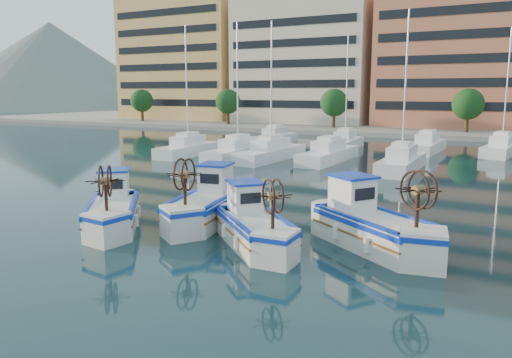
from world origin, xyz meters
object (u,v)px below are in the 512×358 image
(fishing_boat_a, at_px, (113,208))
(fishing_boat_d, at_px, (372,224))
(fishing_boat_c, at_px, (254,225))
(fishing_boat_b, at_px, (206,203))

(fishing_boat_a, distance_m, fishing_boat_d, 10.85)
(fishing_boat_c, bearing_deg, fishing_boat_b, 103.92)
(fishing_boat_c, distance_m, fishing_boat_d, 4.41)
(fishing_boat_b, height_order, fishing_boat_c, fishing_boat_b)
(fishing_boat_d, bearing_deg, fishing_boat_b, 124.25)
(fishing_boat_c, bearing_deg, fishing_boat_a, 138.45)
(fishing_boat_a, bearing_deg, fishing_boat_d, -24.97)
(fishing_boat_d, bearing_deg, fishing_boat_c, 149.83)
(fishing_boat_a, relative_size, fishing_boat_b, 0.92)
(fishing_boat_a, bearing_deg, fishing_boat_b, 1.37)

